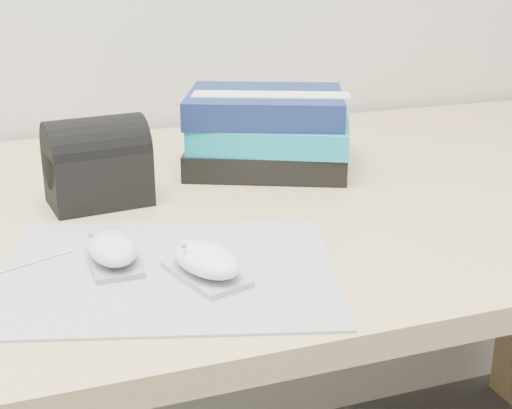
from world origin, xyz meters
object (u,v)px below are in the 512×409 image
object	(u,v)px
desk	(243,319)
pouch	(97,163)
mouse_rear	(113,249)
book_stack	(268,131)
mouse_front	(206,261)

from	to	relation	value
desk	pouch	world-z (taller)	pouch
mouse_rear	book_stack	size ratio (longest dim) A/B	0.31
mouse_rear	pouch	size ratio (longest dim) A/B	0.68
pouch	desk	bearing A→B (deg)	11.03
book_stack	pouch	distance (m)	0.28
desk	book_stack	xyz separation A→B (m)	(0.06, 0.04, 0.29)
desk	mouse_front	xyz separation A→B (m)	(-0.14, -0.31, 0.25)
book_stack	pouch	world-z (taller)	book_stack
book_stack	pouch	size ratio (longest dim) A/B	2.18
desk	mouse_rear	bearing A→B (deg)	-132.30
mouse_rear	pouch	bearing A→B (deg)	86.18
mouse_rear	pouch	xyz separation A→B (m)	(0.01, 0.21, 0.04)
pouch	mouse_front	bearing A→B (deg)	-75.45
desk	mouse_rear	size ratio (longest dim) A/B	17.28
mouse_front	pouch	distance (m)	0.28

